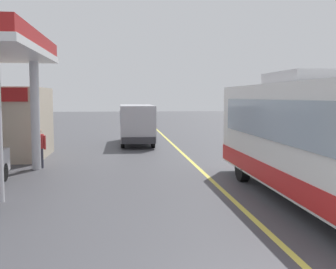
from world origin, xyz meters
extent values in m
plane|color=#424247|center=(0.00, 20.00, 0.00)|extent=(120.00, 120.00, 0.00)
cube|color=#D8CC4C|center=(0.00, 15.00, 0.00)|extent=(0.16, 50.00, 0.01)
cube|color=white|center=(2.16, 5.94, 1.88)|extent=(2.50, 11.00, 2.90)
cube|color=red|center=(2.16, 5.94, 0.77)|extent=(2.54, 11.04, 0.56)
cube|color=#8C9EAD|center=(0.89, 5.94, 2.33)|extent=(0.06, 9.35, 1.10)
cube|color=#B2B2B7|center=(2.16, 6.94, 3.51)|extent=(1.60, 2.80, 0.36)
cylinder|color=black|center=(1.06, 9.24, 0.50)|extent=(0.30, 1.00, 1.00)
cylinder|color=black|center=(3.26, 9.24, 0.50)|extent=(0.30, 1.00, 1.00)
cylinder|color=silver|center=(-6.64, 12.48, 2.30)|extent=(0.36, 0.36, 4.60)
cylinder|color=black|center=(-7.31, 10.09, 0.32)|extent=(0.20, 0.64, 0.64)
cube|color=#A5A5AD|center=(-2.23, 21.24, 1.39)|extent=(2.00, 6.00, 2.10)
cube|color=#8C9EAD|center=(-2.23, 21.24, 1.79)|extent=(2.04, 5.10, 0.80)
cube|color=#2D2D33|center=(-2.23, 18.19, 0.54)|extent=(1.90, 0.16, 0.36)
cylinder|color=black|center=(-3.11, 19.24, 0.38)|extent=(0.22, 0.76, 0.76)
cylinder|color=black|center=(-1.35, 19.24, 0.38)|extent=(0.22, 0.76, 0.76)
cylinder|color=black|center=(-3.11, 23.24, 0.38)|extent=(0.22, 0.76, 0.76)
cylinder|color=black|center=(-1.35, 23.24, 0.38)|extent=(0.22, 0.76, 0.76)
cylinder|color=#33333F|center=(-6.66, 12.75, 0.41)|extent=(0.14, 0.14, 0.82)
cylinder|color=#33333F|center=(-6.48, 12.75, 0.41)|extent=(0.14, 0.14, 0.82)
cube|color=#BF3333|center=(-6.57, 12.75, 1.12)|extent=(0.36, 0.22, 0.60)
sphere|color=tan|center=(-6.57, 12.75, 1.55)|extent=(0.22, 0.22, 0.22)
cylinder|color=#BF3333|center=(-6.80, 12.75, 1.07)|extent=(0.09, 0.09, 0.58)
cylinder|color=#BF3333|center=(-6.34, 12.75, 1.07)|extent=(0.09, 0.09, 0.58)
camera|label=1|loc=(-3.15, -4.85, 2.95)|focal=44.53mm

